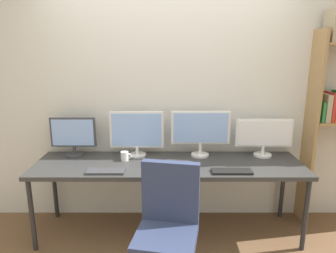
% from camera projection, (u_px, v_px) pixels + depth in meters
% --- Properties ---
extents(wall_back, '(4.96, 0.10, 2.60)m').
position_uv_depth(wall_back, '(168.00, 98.00, 3.24)').
color(wall_back, silver).
rests_on(wall_back, ground_plane).
extents(desk, '(2.56, 0.68, 0.74)m').
position_uv_depth(desk, '(168.00, 168.00, 2.99)').
color(desk, '#333333').
rests_on(desk, ground_plane).
extents(office_chair, '(0.52, 0.52, 0.99)m').
position_uv_depth(office_chair, '(167.00, 242.00, 2.33)').
color(office_chair, '#2D2D33').
rests_on(office_chair, ground_plane).
extents(monitor_far_left, '(0.45, 0.18, 0.40)m').
position_uv_depth(monitor_far_left, '(73.00, 135.00, 3.13)').
color(monitor_far_left, '#38383D').
rests_on(monitor_far_left, desk).
extents(monitor_center_left, '(0.54, 0.18, 0.46)m').
position_uv_depth(monitor_center_left, '(136.00, 132.00, 3.12)').
color(monitor_center_left, silver).
rests_on(monitor_center_left, desk).
extents(monitor_center_right, '(0.59, 0.18, 0.47)m').
position_uv_depth(monitor_center_right, '(200.00, 130.00, 3.12)').
color(monitor_center_right, silver).
rests_on(monitor_center_right, desk).
extents(monitor_far_right, '(0.57, 0.18, 0.38)m').
position_uv_depth(monitor_far_right, '(263.00, 135.00, 3.13)').
color(monitor_far_right, silver).
rests_on(monitor_far_right, desk).
extents(keyboard_left, '(0.34, 0.13, 0.02)m').
position_uv_depth(keyboard_left, '(105.00, 171.00, 2.75)').
color(keyboard_left, '#38383D').
rests_on(keyboard_left, desk).
extents(keyboard_right, '(0.36, 0.13, 0.02)m').
position_uv_depth(keyboard_right, '(231.00, 171.00, 2.75)').
color(keyboard_right, black).
rests_on(keyboard_right, desk).
extents(computer_mouse, '(0.06, 0.10, 0.03)m').
position_uv_depth(computer_mouse, '(154.00, 169.00, 2.78)').
color(computer_mouse, silver).
rests_on(computer_mouse, desk).
extents(laptop_closed, '(0.36, 0.29, 0.02)m').
position_uv_depth(laptop_closed, '(180.00, 165.00, 2.88)').
color(laptop_closed, '#2D2D2D').
rests_on(laptop_closed, desk).
extents(coffee_mug, '(0.11, 0.08, 0.09)m').
position_uv_depth(coffee_mug, '(124.00, 156.00, 3.04)').
color(coffee_mug, white).
rests_on(coffee_mug, desk).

